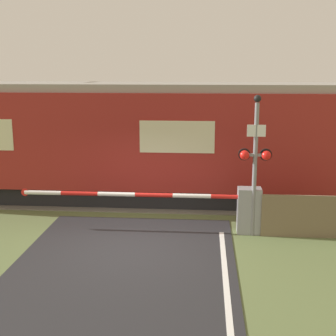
{
  "coord_description": "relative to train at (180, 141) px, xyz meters",
  "views": [
    {
      "loc": [
        1.73,
        -10.6,
        4.25
      ],
      "look_at": [
        0.73,
        1.72,
        1.56
      ],
      "focal_mm": 50.0,
      "sensor_mm": 36.0,
      "label": 1
    }
  ],
  "objects": [
    {
      "name": "signal_post",
      "position": [
        2.06,
        -3.18,
        0.11
      ],
      "size": [
        0.83,
        0.26,
        3.58
      ],
      "color": "gray",
      "rests_on": "ground_plane"
    },
    {
      "name": "ground_plane",
      "position": [
        -0.91,
        -4.11,
        -1.92
      ],
      "size": [
        80.0,
        80.0,
        0.0
      ],
      "primitive_type": "plane",
      "color": "#5B6B3D"
    },
    {
      "name": "roadside_fence",
      "position": [
        3.53,
        -3.22,
        -1.37
      ],
      "size": [
        2.54,
        0.06,
        1.1
      ],
      "color": "#726047",
      "rests_on": "ground_plane"
    },
    {
      "name": "track_bed",
      "position": [
        -0.91,
        0.0,
        -1.89
      ],
      "size": [
        36.0,
        3.2,
        0.13
      ],
      "color": "#666056",
      "rests_on": "ground_plane"
    },
    {
      "name": "train",
      "position": [
        0.0,
        0.0,
        0.0
      ],
      "size": [
        21.59,
        2.9,
        3.74
      ],
      "color": "black",
      "rests_on": "ground_plane"
    },
    {
      "name": "crossing_barrier",
      "position": [
        1.42,
        -2.98,
        -1.25
      ],
      "size": [
        6.35,
        0.44,
        1.2
      ],
      "color": "gray",
      "rests_on": "ground_plane"
    }
  ]
}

